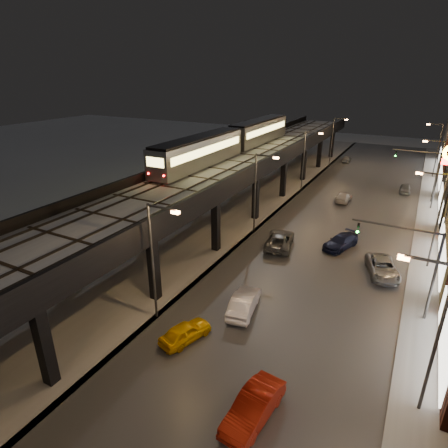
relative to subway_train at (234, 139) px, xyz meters
The scene contains 27 objects.
road_surface 19.06m from the subway_train, 21.25° to the right, with size 17.00×120.00×0.06m, color #46474D.
sidewalk_right 27.98m from the subway_train, 13.46° to the right, with size 4.00×120.00×0.14m, color #9FA1A8.
under_viaduct_pavement 10.66m from the subway_train, 68.11° to the right, with size 11.00×120.00×0.06m, color #9FA1A8.
elevated_viaduct 10.07m from the subway_train, 75.07° to the right, with size 9.00×100.00×6.30m.
viaduct_trackbed 9.77m from the subway_train, 74.93° to the right, with size 8.40×100.00×0.32m.
viaduct_parapet_streetside 11.58m from the subway_train, 53.40° to the right, with size 0.30×100.00×1.10m, color black.
viaduct_parapet_far 9.52m from the subway_train, 101.34° to the right, with size 0.30×100.00×1.10m, color black.
streetlight_left_1 29.51m from the subway_train, 74.04° to the right, with size 2.57×0.28×9.00m.
streetlight_right_1 37.98m from the subway_train, 48.21° to the right, with size 2.56×0.28×9.00m.
streetlight_left_2 13.38m from the subway_train, 51.70° to the right, with size 2.57×0.28×9.00m.
streetlight_right_2 27.39m from the subway_train, 22.06° to the right, with size 2.56×0.28×9.00m.
streetlight_left_3 11.62m from the subway_train, 43.93° to the left, with size 2.57×0.28×9.00m.
streetlight_right_3 26.58m from the subway_train, 17.14° to the left, with size 2.56×0.28×9.00m.
streetlight_left_4 27.19m from the subway_train, 72.61° to the left, with size 2.57×0.28×9.00m.
streetlight_right_4 36.20m from the subway_train, 45.62° to the left, with size 2.56×0.28×9.00m.
traffic_light_rig_a 31.25m from the subway_train, 38.31° to the right, with size 6.10×0.34×7.00m.
traffic_light_rig_b 26.89m from the subway_train, 23.88° to the left, with size 6.10×0.34×7.00m.
subway_train is the anchor object (origin of this frame).
car_taxi 32.38m from the subway_train, 69.21° to the right, with size 1.54×3.83×1.30m, color #FFBD02.
car_near_white 28.94m from the subway_train, 61.62° to the right, with size 1.62×4.64×1.53m, color white.
car_mid_silver 18.75m from the subway_train, 46.87° to the right, with size 2.56×5.55×1.54m, color #5A5B5C.
car_mid_dark 17.34m from the subway_train, 20.29° to the left, with size 1.71×4.21×1.22m, color silver.
car_far_white 33.14m from the subway_train, 71.73° to the left, with size 1.45×3.61×1.23m, color gray.
car_onc_silver 38.19m from the subway_train, 61.68° to the right, with size 1.61×4.62×1.52m, color maroon.
car_onc_dark 26.95m from the subway_train, 32.11° to the right, with size 2.34×5.08×1.41m, color #989BA6.
car_onc_white 21.43m from the subway_train, 29.54° to the right, with size 1.91×4.69×1.36m, color #121839.
car_onc_red 27.10m from the subway_train, 32.40° to the left, with size 1.46×3.64×1.24m, color slate.
Camera 1 is at (14.66, -5.19, 17.14)m, focal length 30.00 mm.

